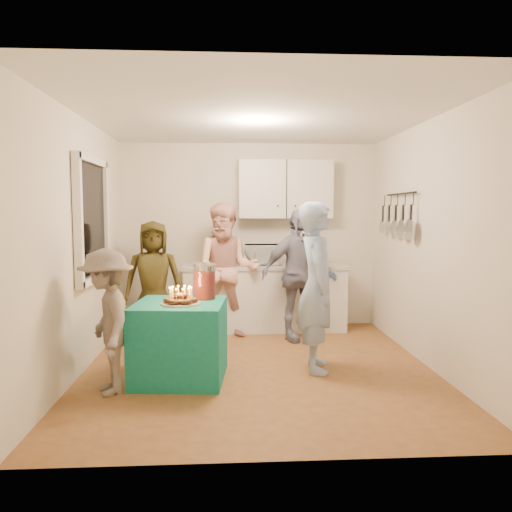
{
  "coord_description": "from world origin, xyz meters",
  "views": [
    {
      "loc": [
        -0.33,
        -5.13,
        1.63
      ],
      "look_at": [
        0.0,
        0.35,
        1.15
      ],
      "focal_mm": 35.0,
      "sensor_mm": 36.0,
      "label": 1
    }
  ],
  "objects": [
    {
      "name": "floor",
      "position": [
        0.0,
        0.0,
        0.0
      ],
      "size": [
        4.0,
        4.0,
        0.0
      ],
      "primitive_type": "plane",
      "color": "brown",
      "rests_on": "ground"
    },
    {
      "name": "woman_back_left",
      "position": [
        -1.27,
        1.32,
        0.76
      ],
      "size": [
        0.8,
        0.57,
        1.52
      ],
      "primitive_type": "imported",
      "rotation": [
        0.0,
        0.0,
        0.12
      ],
      "color": "brown",
      "rests_on": "floor"
    },
    {
      "name": "upper_cabinet",
      "position": [
        0.5,
        1.85,
        1.95
      ],
      "size": [
        1.3,
        0.3,
        0.8
      ],
      "primitive_type": "cube",
      "color": "white",
      "rests_on": "back_wall"
    },
    {
      "name": "left_wall",
      "position": [
        -1.8,
        0.0,
        1.3
      ],
      "size": [
        4.0,
        4.0,
        0.0
      ],
      "primitive_type": "plane",
      "color": "silver",
      "rests_on": "floor"
    },
    {
      "name": "counter",
      "position": [
        0.2,
        1.7,
        0.43
      ],
      "size": [
        2.2,
        0.58,
        0.86
      ],
      "primitive_type": "cube",
      "color": "white",
      "rests_on": "floor"
    },
    {
      "name": "child_near_left",
      "position": [
        -1.4,
        -0.65,
        0.65
      ],
      "size": [
        0.76,
        0.96,
        1.31
      ],
      "primitive_type": "imported",
      "rotation": [
        0.0,
        0.0,
        -1.21
      ],
      "color": "#645850",
      "rests_on": "floor"
    },
    {
      "name": "man_birthday",
      "position": [
        0.6,
        -0.11,
        0.87
      ],
      "size": [
        0.46,
        0.66,
        1.74
      ],
      "primitive_type": "imported",
      "rotation": [
        0.0,
        0.0,
        1.5
      ],
      "color": "#9DB8E5",
      "rests_on": "floor"
    },
    {
      "name": "donut_cake",
      "position": [
        -0.76,
        -0.4,
        0.85
      ],
      "size": [
        0.38,
        0.38,
        0.18
      ],
      "primitive_type": null,
      "color": "#381C0C",
      "rests_on": "party_table"
    },
    {
      "name": "window_night",
      "position": [
        -1.77,
        0.3,
        1.55
      ],
      "size": [
        0.04,
        1.0,
        1.2
      ],
      "primitive_type": "cube",
      "color": "black",
      "rests_on": "left_wall"
    },
    {
      "name": "woman_back_center",
      "position": [
        -0.32,
        1.34,
        0.88
      ],
      "size": [
        0.92,
        0.75,
        1.75
      ],
      "primitive_type": "imported",
      "rotation": [
        0.0,
        0.0,
        -0.1
      ],
      "color": "#EF897C",
      "rests_on": "floor"
    },
    {
      "name": "right_wall",
      "position": [
        1.8,
        0.0,
        1.3
      ],
      "size": [
        4.0,
        4.0,
        0.0
      ],
      "primitive_type": "plane",
      "color": "silver",
      "rests_on": "floor"
    },
    {
      "name": "pot_rack",
      "position": [
        1.72,
        0.7,
        1.6
      ],
      "size": [
        0.12,
        1.0,
        0.6
      ],
      "primitive_type": "cube",
      "color": "black",
      "rests_on": "right_wall"
    },
    {
      "name": "punch_jar",
      "position": [
        -0.55,
        -0.13,
        0.93
      ],
      "size": [
        0.22,
        0.22,
        0.34
      ],
      "primitive_type": "cylinder",
      "color": "#B2140E",
      "rests_on": "party_table"
    },
    {
      "name": "ceiling",
      "position": [
        0.0,
        0.0,
        2.6
      ],
      "size": [
        4.0,
        4.0,
        0.0
      ],
      "primitive_type": "plane",
      "color": "white",
      "rests_on": "floor"
    },
    {
      "name": "back_wall",
      "position": [
        0.0,
        2.0,
        1.3
      ],
      "size": [
        3.6,
        3.6,
        0.0
      ],
      "primitive_type": "plane",
      "color": "silver",
      "rests_on": "floor"
    },
    {
      "name": "woman_back_right",
      "position": [
        0.58,
        1.14,
        0.84
      ],
      "size": [
        1.07,
        0.7,
        1.68
      ],
      "primitive_type": "imported",
      "rotation": [
        0.0,
        0.0,
        0.32
      ],
      "color": "#0F0F33",
      "rests_on": "floor"
    },
    {
      "name": "party_table",
      "position": [
        -0.78,
        -0.32,
        0.38
      ],
      "size": [
        0.92,
        0.92,
        0.76
      ],
      "primitive_type": "cube",
      "rotation": [
        0.0,
        0.0,
        -0.09
      ],
      "color": "#127966",
      "rests_on": "floor"
    },
    {
      "name": "countertop",
      "position": [
        0.2,
        1.7,
        0.89
      ],
      "size": [
        2.24,
        0.62,
        0.05
      ],
      "primitive_type": "cube",
      "color": "beige",
      "rests_on": "counter"
    },
    {
      "name": "microwave",
      "position": [
        0.18,
        1.7,
        1.05
      ],
      "size": [
        0.53,
        0.37,
        0.28
      ],
      "primitive_type": "imported",
      "rotation": [
        0.0,
        0.0,
        -0.06
      ],
      "color": "white",
      "rests_on": "countertop"
    }
  ]
}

